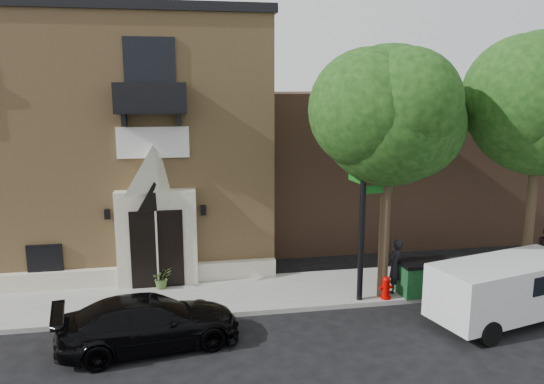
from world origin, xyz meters
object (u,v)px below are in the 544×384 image
(black_sedan, at_px, (150,322))
(pedestrian_near, at_px, (395,266))
(dumpster, at_px, (424,277))
(fire_hydrant, at_px, (386,288))
(cargo_van, at_px, (510,288))
(street_sign, at_px, (363,193))

(black_sedan, relative_size, pedestrian_near, 2.65)
(pedestrian_near, bearing_deg, dumpster, 122.77)
(fire_hydrant, bearing_deg, black_sedan, -167.29)
(cargo_van, distance_m, pedestrian_near, 3.42)
(cargo_van, xyz_separation_m, pedestrian_near, (-2.48, 2.35, 0.01))
(black_sedan, height_order, dumpster, black_sedan)
(black_sedan, distance_m, fire_hydrant, 7.32)
(street_sign, xyz_separation_m, pedestrian_near, (1.29, 0.36, -2.50))
(cargo_van, height_order, dumpster, cargo_van)
(black_sedan, xyz_separation_m, pedestrian_near, (7.60, 2.06, 0.36))
(cargo_van, height_order, street_sign, street_sign)
(dumpster, height_order, pedestrian_near, pedestrian_near)
(fire_hydrant, relative_size, pedestrian_near, 0.41)
(street_sign, distance_m, fire_hydrant, 3.14)
(pedestrian_near, bearing_deg, fire_hydrant, 2.53)
(black_sedan, relative_size, cargo_van, 0.98)
(street_sign, relative_size, dumpster, 4.00)
(black_sedan, bearing_deg, pedestrian_near, -84.63)
(fire_hydrant, bearing_deg, pedestrian_near, 43.95)
(cargo_van, relative_size, street_sign, 0.71)
(black_sedan, bearing_deg, street_sign, -84.75)
(fire_hydrant, distance_m, dumpster, 1.38)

